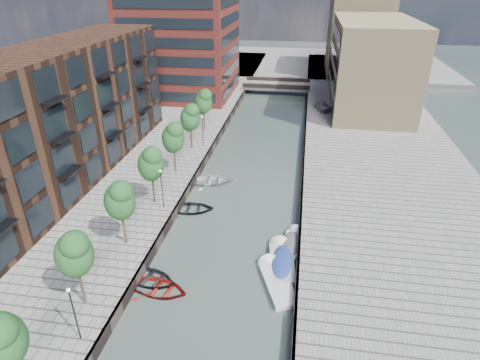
% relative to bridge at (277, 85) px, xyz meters
% --- Properties ---
extents(water, '(300.00, 300.00, 0.00)m').
position_rel_bridge_xyz_m(water, '(0.00, -32.00, -1.39)').
color(water, '#38473F').
rests_on(water, ground).
extents(quay_left, '(60.00, 140.00, 1.00)m').
position_rel_bridge_xyz_m(quay_left, '(-36.00, -32.00, -0.89)').
color(quay_left, gray).
rests_on(quay_left, ground).
extents(quay_right, '(20.00, 140.00, 1.00)m').
position_rel_bridge_xyz_m(quay_right, '(16.00, -32.00, -0.89)').
color(quay_right, gray).
rests_on(quay_right, ground).
extents(quay_wall_left, '(0.25, 140.00, 1.00)m').
position_rel_bridge_xyz_m(quay_wall_left, '(-6.10, -32.00, -0.89)').
color(quay_wall_left, '#332823').
rests_on(quay_wall_left, ground).
extents(quay_wall_right, '(0.25, 140.00, 1.00)m').
position_rel_bridge_xyz_m(quay_wall_right, '(6.10, -32.00, -0.89)').
color(quay_wall_right, '#332823').
rests_on(quay_wall_right, ground).
extents(far_closure, '(80.00, 40.00, 1.00)m').
position_rel_bridge_xyz_m(far_closure, '(0.00, 28.00, -0.89)').
color(far_closure, gray).
rests_on(far_closure, ground).
extents(apartment_block, '(8.00, 38.00, 14.00)m').
position_rel_bridge_xyz_m(apartment_block, '(-20.00, -42.00, 6.61)').
color(apartment_block, '#311C13').
rests_on(apartment_block, quay_left).
extents(tower, '(18.00, 18.00, 30.00)m').
position_rel_bridge_xyz_m(tower, '(-17.00, -7.00, 14.61)').
color(tower, maroon).
rests_on(tower, quay_left).
extents(tan_block_near, '(12.00, 25.00, 14.00)m').
position_rel_bridge_xyz_m(tan_block_near, '(16.00, -10.00, 6.61)').
color(tan_block_near, tan).
rests_on(tan_block_near, quay_right).
extents(tan_block_far, '(12.00, 20.00, 16.00)m').
position_rel_bridge_xyz_m(tan_block_far, '(16.00, 16.00, 7.61)').
color(tan_block_far, tan).
rests_on(tan_block_far, quay_right).
extents(bridge, '(13.00, 6.00, 1.30)m').
position_rel_bridge_xyz_m(bridge, '(0.00, 0.00, 0.00)').
color(bridge, gray).
rests_on(bridge, ground).
extents(tree_0, '(2.50, 2.50, 5.95)m').
position_rel_bridge_xyz_m(tree_0, '(-8.50, -68.00, 3.92)').
color(tree_0, '#382619').
rests_on(tree_0, quay_left).
extents(tree_1, '(2.50, 2.50, 5.95)m').
position_rel_bridge_xyz_m(tree_1, '(-8.50, -61.00, 3.92)').
color(tree_1, '#382619').
rests_on(tree_1, quay_left).
extents(tree_2, '(2.50, 2.50, 5.95)m').
position_rel_bridge_xyz_m(tree_2, '(-8.50, -54.00, 3.92)').
color(tree_2, '#382619').
rests_on(tree_2, quay_left).
extents(tree_3, '(2.50, 2.50, 5.95)m').
position_rel_bridge_xyz_m(tree_3, '(-8.50, -47.00, 3.92)').
color(tree_3, '#382619').
rests_on(tree_3, quay_left).
extents(tree_4, '(2.50, 2.50, 5.95)m').
position_rel_bridge_xyz_m(tree_4, '(-8.50, -40.00, 3.92)').
color(tree_4, '#382619').
rests_on(tree_4, quay_left).
extents(tree_5, '(2.50, 2.50, 5.95)m').
position_rel_bridge_xyz_m(tree_5, '(-8.50, -33.00, 3.92)').
color(tree_5, '#382619').
rests_on(tree_5, quay_left).
extents(tree_6, '(2.50, 2.50, 5.95)m').
position_rel_bridge_xyz_m(tree_6, '(-8.50, -26.00, 3.92)').
color(tree_6, '#382619').
rests_on(tree_6, quay_left).
extents(lamp_0, '(0.24, 0.24, 4.12)m').
position_rel_bridge_xyz_m(lamp_0, '(-7.20, -64.00, 2.12)').
color(lamp_0, black).
rests_on(lamp_0, quay_left).
extents(lamp_1, '(0.24, 0.24, 4.12)m').
position_rel_bridge_xyz_m(lamp_1, '(-7.20, -48.00, 2.12)').
color(lamp_1, black).
rests_on(lamp_1, quay_left).
extents(lamp_2, '(0.24, 0.24, 4.12)m').
position_rel_bridge_xyz_m(lamp_2, '(-7.20, -32.00, 2.12)').
color(lamp_2, black).
rests_on(lamp_2, quay_left).
extents(sloop_1, '(5.18, 4.17, 0.95)m').
position_rel_bridge_xyz_m(sloop_1, '(-5.30, -57.20, -1.39)').
color(sloop_1, black).
rests_on(sloop_1, ground).
extents(sloop_2, '(4.96, 3.86, 0.94)m').
position_rel_bridge_xyz_m(sloop_2, '(-4.17, -58.17, -1.39)').
color(sloop_2, maroon).
rests_on(sloop_2, ground).
extents(sloop_3, '(5.75, 4.82, 1.02)m').
position_rel_bridge_xyz_m(sloop_3, '(-4.14, -40.38, -1.39)').
color(sloop_3, silver).
rests_on(sloop_3, ground).
extents(sloop_4, '(5.11, 3.99, 0.96)m').
position_rel_bridge_xyz_m(sloop_4, '(-4.87, -46.56, -1.39)').
color(sloop_4, black).
rests_on(sloop_4, ground).
extents(motorboat_2, '(3.64, 5.64, 1.78)m').
position_rel_bridge_xyz_m(motorboat_2, '(4.41, -55.57, -1.29)').
color(motorboat_2, silver).
rests_on(motorboat_2, ground).
extents(motorboat_3, '(2.68, 5.61, 1.79)m').
position_rel_bridge_xyz_m(motorboat_3, '(4.73, -53.19, -1.17)').
color(motorboat_3, '#B9B8B6').
rests_on(motorboat_3, ground).
extents(motorboat_4, '(2.22, 4.68, 1.50)m').
position_rel_bridge_xyz_m(motorboat_4, '(5.47, -50.62, -1.21)').
color(motorboat_4, silver).
rests_on(motorboat_4, ground).
extents(car, '(3.05, 4.53, 1.43)m').
position_rel_bridge_xyz_m(car, '(8.71, -13.57, 0.33)').
color(car, '#A8A9AD').
rests_on(car, quay_right).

